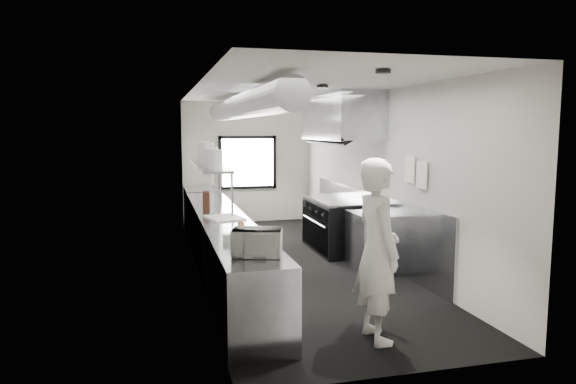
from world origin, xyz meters
TOP-DOWN VIEW (x-y plane):
  - floor at (0.00, 0.00)m, footprint 3.00×8.00m
  - ceiling at (0.00, 0.00)m, footprint 3.00×8.00m
  - wall_back at (0.00, 4.00)m, footprint 3.00×0.02m
  - wall_front at (0.00, -4.00)m, footprint 3.00×0.02m
  - wall_left at (-1.50, 0.00)m, footprint 0.02×8.00m
  - wall_right at (1.50, 0.00)m, footprint 0.02×8.00m
  - wall_cladding at (1.48, 0.30)m, footprint 0.03×5.50m
  - hvac_duct at (-0.70, 0.40)m, footprint 0.40×6.40m
  - service_window at (0.00, 3.96)m, footprint 1.36×0.05m
  - exhaust_hood at (1.10, 0.70)m, footprint 0.81×2.20m
  - prep_counter at (-1.15, -0.50)m, footprint 0.70×6.00m
  - pass_shelf at (-1.19, 1.00)m, footprint 0.45×3.00m
  - range at (1.04, 0.70)m, footprint 0.88×1.60m
  - bottle_station at (1.15, -0.70)m, footprint 0.65×0.80m
  - far_work_table at (-1.15, 3.20)m, footprint 0.70×1.20m
  - notice_sheet_a at (1.47, -1.20)m, footprint 0.02×0.28m
  - notice_sheet_b at (1.47, -1.55)m, footprint 0.02×0.28m
  - line_cook at (0.09, -3.19)m, footprint 0.46×0.70m
  - microwave at (-1.11, -2.92)m, footprint 0.54×0.47m
  - deli_tub_a at (-1.25, -2.84)m, footprint 0.18×0.18m
  - deli_tub_b at (-1.31, -2.20)m, footprint 0.15×0.15m
  - newspaper at (-1.01, -1.70)m, footprint 0.46×0.51m
  - small_plate at (-1.04, -1.47)m, footprint 0.22×0.22m
  - pastry at (-1.04, -1.47)m, footprint 0.09×0.09m
  - cutting_board at (-1.14, -0.62)m, footprint 0.57×0.68m
  - knife_block at (-1.30, 0.47)m, footprint 0.15×0.26m
  - plate_stack_a at (-1.20, 0.12)m, footprint 0.32×0.32m
  - plate_stack_b at (-1.20, 0.59)m, footprint 0.28×0.28m
  - plate_stack_c at (-1.21, 1.23)m, footprint 0.33×0.33m
  - plate_stack_d at (-1.22, 1.65)m, footprint 0.25×0.25m
  - squeeze_bottle_a at (1.11, -1.02)m, footprint 0.08×0.08m
  - squeeze_bottle_b at (1.08, -0.81)m, footprint 0.06×0.06m
  - squeeze_bottle_c at (1.10, -0.73)m, footprint 0.08×0.08m
  - squeeze_bottle_d at (1.11, -0.58)m, footprint 0.07×0.07m
  - squeeze_bottle_e at (1.13, -0.45)m, footprint 0.06×0.06m

SIDE VIEW (x-z plane):
  - floor at x=0.00m, z-range -0.01..0.01m
  - prep_counter at x=-1.15m, z-range 0.00..0.90m
  - bottle_station at x=1.15m, z-range 0.00..0.90m
  - far_work_table at x=-1.15m, z-range 0.00..0.90m
  - range at x=1.04m, z-range 0.00..0.94m
  - wall_cladding at x=1.48m, z-range 0.00..1.10m
  - newspaper at x=-1.01m, z-range 0.90..0.91m
  - small_plate at x=-1.04m, z-range 0.90..0.91m
  - cutting_board at x=-1.14m, z-range 0.90..0.92m
  - deli_tub_b at x=-1.31m, z-range 0.90..0.99m
  - line_cook at x=0.09m, z-range 0.00..1.90m
  - deli_tub_a at x=-1.25m, z-range 0.90..1.00m
  - pastry at x=-1.04m, z-range 0.91..1.01m
  - squeeze_bottle_b at x=1.08m, z-range 0.90..1.06m
  - squeeze_bottle_e at x=1.13m, z-range 0.90..1.07m
  - squeeze_bottle_d at x=1.11m, z-range 0.90..1.07m
  - squeeze_bottle_c at x=1.10m, z-range 0.90..1.08m
  - squeeze_bottle_a at x=1.11m, z-range 0.90..1.10m
  - knife_block at x=-1.30m, z-range 0.90..1.17m
  - microwave at x=-1.11m, z-range 0.90..1.18m
  - service_window at x=0.00m, z-range 0.77..2.02m
  - wall_back at x=0.00m, z-range 0.00..2.80m
  - wall_front at x=0.00m, z-range 0.00..2.80m
  - wall_left at x=-1.50m, z-range 0.00..2.80m
  - wall_right at x=1.50m, z-range 0.00..2.80m
  - pass_shelf at x=-1.19m, z-range 1.20..1.88m
  - notice_sheet_b at x=1.47m, z-range 1.36..1.74m
  - notice_sheet_a at x=1.47m, z-range 1.41..1.79m
  - plate_stack_a at x=-1.20m, z-range 1.57..1.86m
  - plate_stack_b at x=-1.20m, z-range 1.57..1.88m
  - plate_stack_c at x=-1.21m, z-range 1.57..1.94m
  - plate_stack_d at x=-1.22m, z-range 1.57..1.96m
  - exhaust_hood at x=1.10m, z-range 1.95..2.83m
  - hvac_duct at x=-0.70m, z-range 2.35..2.75m
  - ceiling at x=0.00m, z-range 2.79..2.80m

